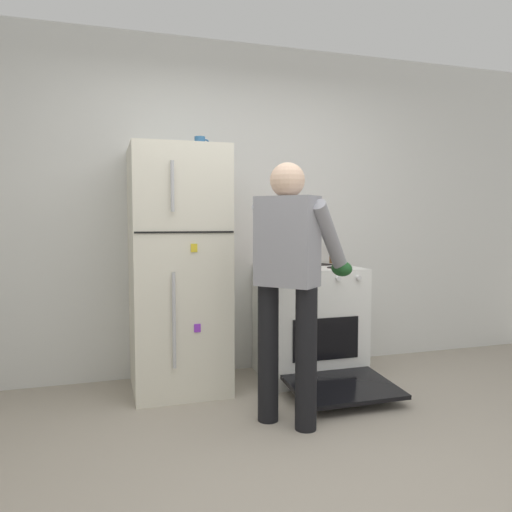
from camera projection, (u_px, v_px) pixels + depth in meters
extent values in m
plane|color=#9E9384|center=(325.00, 484.00, 2.36)|extent=(8.00, 8.00, 0.00)
cube|color=silver|center=(226.00, 209.00, 4.12)|extent=(6.00, 0.10, 2.70)
cube|color=silver|center=(178.00, 270.00, 3.66)|extent=(0.68, 0.68, 1.78)
cube|color=black|center=(185.00, 232.00, 3.31)|extent=(0.67, 0.01, 0.01)
cylinder|color=#B7B7BC|center=(174.00, 321.00, 3.31)|extent=(0.02, 0.02, 0.65)
cylinder|color=#B7B7BC|center=(172.00, 186.00, 3.24)|extent=(0.02, 0.02, 0.33)
cube|color=purple|center=(197.00, 328.00, 3.38)|extent=(0.04, 0.01, 0.06)
cube|color=yellow|center=(194.00, 248.00, 3.33)|extent=(0.04, 0.01, 0.06)
cube|color=white|center=(309.00, 321.00, 4.00)|extent=(0.76, 0.64, 0.88)
cube|color=black|center=(326.00, 339.00, 3.70)|extent=(0.53, 0.01, 0.32)
cylinder|color=black|center=(295.00, 269.00, 3.78)|extent=(0.17, 0.17, 0.01)
cylinder|color=black|center=(338.00, 268.00, 3.89)|extent=(0.17, 0.17, 0.01)
cylinder|color=black|center=(282.00, 266.00, 4.05)|extent=(0.17, 0.17, 0.01)
cylinder|color=black|center=(322.00, 264.00, 4.16)|extent=(0.17, 0.17, 0.01)
cylinder|color=silver|center=(294.00, 280.00, 3.58)|extent=(0.04, 0.03, 0.04)
cylinder|color=silver|center=(316.00, 279.00, 3.63)|extent=(0.04, 0.03, 0.04)
cylinder|color=silver|center=(338.00, 279.00, 3.68)|extent=(0.04, 0.03, 0.04)
cylinder|color=silver|center=(359.00, 278.00, 3.73)|extent=(0.04, 0.03, 0.04)
cube|color=black|center=(343.00, 387.00, 3.45)|extent=(0.72, 0.57, 0.07)
cylinder|color=black|center=(268.00, 353.00, 3.09)|extent=(0.13, 0.13, 0.86)
cylinder|color=black|center=(306.00, 359.00, 2.96)|extent=(0.13, 0.13, 0.86)
cube|color=gray|center=(287.00, 241.00, 2.97)|extent=(0.39, 0.40, 0.54)
sphere|color=beige|center=(287.00, 180.00, 2.95)|extent=(0.21, 0.21, 0.21)
sphere|color=#3F3F3F|center=(287.00, 186.00, 2.95)|extent=(0.15, 0.15, 0.15)
cylinder|color=gray|center=(273.00, 237.00, 3.24)|extent=(0.40, 0.37, 0.47)
cylinder|color=gray|center=(331.00, 238.00, 3.03)|extent=(0.40, 0.37, 0.47)
ellipsoid|color=#1E5123|center=(287.00, 266.00, 3.42)|extent=(0.12, 0.18, 0.10)
ellipsoid|color=#1E5123|center=(342.00, 269.00, 3.21)|extent=(0.12, 0.18, 0.10)
cylinder|color=red|center=(293.00, 259.00, 3.87)|extent=(0.22, 0.22, 0.13)
cube|color=black|center=(277.00, 253.00, 3.83)|extent=(0.05, 0.03, 0.02)
cube|color=black|center=(309.00, 252.00, 3.91)|extent=(0.05, 0.03, 0.02)
cylinder|color=#2D6093|center=(200.00, 143.00, 3.69)|extent=(0.08, 0.08, 0.10)
torus|color=#2D6093|center=(206.00, 143.00, 3.71)|extent=(0.06, 0.01, 0.06)
cylinder|color=brown|center=(332.00, 252.00, 4.24)|extent=(0.05, 0.05, 0.19)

